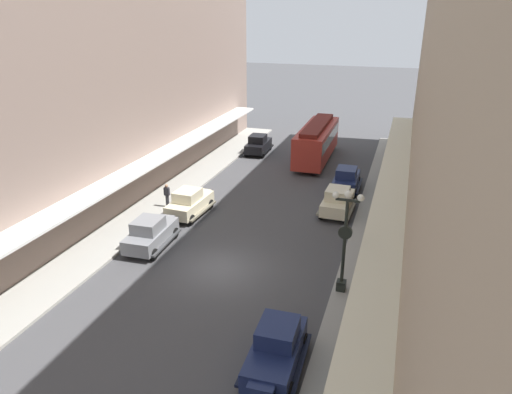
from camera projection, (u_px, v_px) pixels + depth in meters
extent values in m
plane|color=#424244|center=(221.00, 268.00, 24.68)|extent=(200.00, 200.00, 0.00)
cube|color=#99968E|center=(100.00, 246.00, 26.83)|extent=(3.00, 60.00, 0.15)
cube|color=#99968E|center=(364.00, 292.00, 22.47)|extent=(3.00, 60.00, 0.15)
cube|color=gray|center=(37.00, 102.00, 24.59)|extent=(2.50, 60.00, 16.41)
cube|color=white|center=(85.00, 198.00, 25.91)|extent=(1.80, 54.00, 0.16)
cube|color=gray|center=(460.00, 80.00, 17.89)|extent=(2.50, 60.00, 20.47)
cube|color=beige|center=(383.00, 240.00, 21.21)|extent=(1.80, 54.00, 0.16)
cube|color=#19234C|center=(276.00, 352.00, 17.54)|extent=(1.83, 3.96, 0.80)
cube|color=#19234C|center=(278.00, 332.00, 17.49)|extent=(1.50, 1.75, 0.70)
cube|color=#8C9EA8|center=(278.00, 332.00, 17.49)|extent=(1.42, 1.71, 0.42)
cube|color=#19234C|center=(261.00, 392.00, 15.63)|extent=(0.95, 0.39, 0.52)
cube|color=black|center=(300.00, 364.00, 17.42)|extent=(0.36, 3.52, 0.12)
cube|color=black|center=(252.00, 354.00, 17.91)|extent=(0.36, 3.52, 0.12)
cylinder|color=black|center=(289.00, 391.00, 16.27)|extent=(0.24, 0.69, 0.68)
cylinder|color=black|center=(245.00, 382.00, 16.69)|extent=(0.24, 0.69, 0.68)
cylinder|color=black|center=(303.00, 342.00, 18.70)|extent=(0.24, 0.69, 0.68)
cylinder|color=black|center=(265.00, 334.00, 19.12)|extent=(0.24, 0.69, 0.68)
cube|color=black|center=(258.00, 146.00, 44.31)|extent=(1.88, 3.97, 0.80)
cube|color=black|center=(258.00, 139.00, 43.81)|extent=(1.52, 1.76, 0.70)
cube|color=#8C9EA8|center=(258.00, 139.00, 43.81)|extent=(1.44, 1.73, 0.42)
cube|color=black|center=(264.00, 140.00, 46.20)|extent=(0.95, 0.40, 0.52)
cube|color=black|center=(249.00, 148.00, 44.67)|extent=(0.40, 3.52, 0.12)
cube|color=black|center=(268.00, 150.00, 44.20)|extent=(0.40, 3.52, 0.12)
cylinder|color=black|center=(254.00, 145.00, 45.88)|extent=(0.25, 0.69, 0.68)
cylinder|color=black|center=(270.00, 147.00, 45.48)|extent=(0.25, 0.69, 0.68)
cylinder|color=black|center=(246.00, 153.00, 43.44)|extent=(0.25, 0.69, 0.68)
cylinder|color=black|center=(263.00, 154.00, 43.04)|extent=(0.25, 0.69, 0.68)
cube|color=slate|center=(151.00, 235.00, 26.66)|extent=(1.88, 3.98, 0.80)
cube|color=slate|center=(148.00, 225.00, 26.15)|extent=(1.52, 1.77, 0.70)
cube|color=#8C9EA8|center=(148.00, 225.00, 26.15)|extent=(1.45, 1.73, 0.42)
cube|color=slate|center=(167.00, 220.00, 28.54)|extent=(0.95, 0.40, 0.52)
cube|color=#393A3D|center=(137.00, 238.00, 27.01)|extent=(0.41, 3.52, 0.12)
cube|color=#393A3D|center=(167.00, 242.00, 26.54)|extent=(0.41, 3.52, 0.12)
cylinder|color=black|center=(150.00, 230.00, 28.23)|extent=(0.25, 0.69, 0.68)
cylinder|color=black|center=(175.00, 233.00, 27.83)|extent=(0.25, 0.69, 0.68)
cylinder|color=black|center=(127.00, 251.00, 25.79)|extent=(0.25, 0.69, 0.68)
cylinder|color=black|center=(154.00, 254.00, 25.38)|extent=(0.25, 0.69, 0.68)
cube|color=#19234C|center=(346.00, 181.00, 35.17)|extent=(1.76, 3.92, 0.80)
cube|color=#19234C|center=(347.00, 173.00, 34.67)|extent=(1.46, 1.72, 0.70)
cube|color=#8C9EA8|center=(347.00, 173.00, 34.67)|extent=(1.39, 1.69, 0.42)
cube|color=#19234C|center=(350.00, 172.00, 37.04)|extent=(0.94, 0.37, 0.52)
cube|color=black|center=(333.00, 184.00, 35.56)|extent=(0.29, 3.51, 0.12)
cube|color=black|center=(359.00, 186.00, 35.03)|extent=(0.29, 3.51, 0.12)
cylinder|color=black|center=(338.00, 179.00, 36.75)|extent=(0.23, 0.68, 0.68)
cylinder|color=black|center=(358.00, 181.00, 36.31)|extent=(0.23, 0.68, 0.68)
cylinder|color=black|center=(332.00, 191.00, 34.34)|extent=(0.23, 0.68, 0.68)
cylinder|color=black|center=(355.00, 193.00, 33.89)|extent=(0.23, 0.68, 0.68)
cube|color=beige|center=(190.00, 205.00, 30.89)|extent=(1.88, 3.97, 0.80)
cube|color=beige|center=(187.00, 195.00, 30.39)|extent=(1.52, 1.76, 0.70)
cube|color=#8C9EA8|center=(187.00, 195.00, 30.39)|extent=(1.44, 1.73, 0.42)
cube|color=beige|center=(204.00, 193.00, 32.72)|extent=(0.95, 0.40, 0.52)
cube|color=#6D6856|center=(178.00, 207.00, 31.32)|extent=(0.40, 3.52, 0.12)
cube|color=#6D6856|center=(203.00, 211.00, 30.70)|extent=(0.40, 3.52, 0.12)
cylinder|color=black|center=(189.00, 201.00, 32.49)|extent=(0.25, 0.69, 0.68)
cylinder|color=black|center=(210.00, 204.00, 31.96)|extent=(0.25, 0.69, 0.68)
cylinder|color=black|center=(169.00, 216.00, 30.12)|extent=(0.25, 0.69, 0.68)
cylinder|color=black|center=(191.00, 220.00, 29.59)|extent=(0.25, 0.69, 0.68)
cube|color=beige|center=(338.00, 203.00, 31.19)|extent=(1.80, 3.94, 0.80)
cube|color=beige|center=(338.00, 194.00, 30.69)|extent=(1.48, 1.73, 0.70)
cube|color=#8C9EA8|center=(338.00, 194.00, 30.69)|extent=(1.41, 1.70, 0.42)
cube|color=beige|center=(343.00, 191.00, 33.03)|extent=(0.94, 0.38, 0.52)
cube|color=#6D6856|center=(323.00, 205.00, 31.61)|extent=(0.33, 3.51, 0.12)
cube|color=#6D6856|center=(351.00, 209.00, 31.01)|extent=(0.33, 3.51, 0.12)
cylinder|color=black|center=(329.00, 199.00, 32.79)|extent=(0.24, 0.69, 0.68)
cylinder|color=black|center=(352.00, 202.00, 32.28)|extent=(0.24, 0.69, 0.68)
cylinder|color=black|center=(321.00, 214.00, 30.40)|extent=(0.24, 0.69, 0.68)
cylinder|color=black|center=(346.00, 218.00, 29.90)|extent=(0.24, 0.69, 0.68)
cube|color=#A52D23|center=(317.00, 142.00, 41.77)|extent=(2.65, 9.64, 2.70)
cube|color=#5B1913|center=(317.00, 125.00, 41.20)|extent=(1.63, 8.66, 0.36)
cube|color=#8C9EA8|center=(317.00, 137.00, 41.59)|extent=(2.66, 8.87, 0.95)
cube|color=black|center=(321.00, 150.00, 44.90)|extent=(2.02, 1.23, 0.40)
cube|color=black|center=(310.00, 168.00, 39.80)|extent=(2.02, 1.23, 0.40)
cube|color=black|center=(341.00, 285.00, 22.43)|extent=(0.44, 0.44, 0.50)
cylinder|color=black|center=(345.00, 242.00, 21.55)|extent=(0.16, 0.16, 4.20)
cube|color=black|center=(348.00, 200.00, 20.77)|extent=(1.10, 0.10, 0.10)
sphere|color=white|center=(336.00, 195.00, 20.86)|extent=(0.32, 0.32, 0.32)
sphere|color=white|center=(361.00, 198.00, 20.54)|extent=(0.32, 0.32, 0.32)
sphere|color=white|center=(348.00, 194.00, 20.66)|extent=(0.36, 0.36, 0.36)
cylinder|color=black|center=(345.00, 232.00, 21.37)|extent=(0.64, 0.18, 0.64)
cylinder|color=silver|center=(346.00, 231.00, 21.45)|extent=(0.56, 0.02, 0.56)
cylinder|color=#B21E19|center=(179.00, 195.00, 33.19)|extent=(0.24, 0.24, 0.70)
sphere|color=#B21E19|center=(179.00, 190.00, 33.05)|extent=(0.20, 0.20, 0.20)
cylinder|color=slate|center=(392.00, 172.00, 37.60)|extent=(0.24, 0.24, 0.85)
cube|color=#3F598C|center=(393.00, 164.00, 37.34)|extent=(0.36, 0.22, 0.56)
sphere|color=brown|center=(394.00, 159.00, 37.19)|extent=(0.22, 0.22, 0.22)
cylinder|color=black|center=(394.00, 158.00, 37.14)|extent=(0.28, 0.28, 0.04)
cylinder|color=#2D2D33|center=(383.00, 178.00, 36.28)|extent=(0.24, 0.24, 0.85)
cube|color=white|center=(384.00, 169.00, 36.02)|extent=(0.36, 0.22, 0.56)
sphere|color=beige|center=(385.00, 164.00, 35.87)|extent=(0.22, 0.22, 0.22)
cylinder|color=black|center=(385.00, 163.00, 35.82)|extent=(0.28, 0.28, 0.04)
cylinder|color=#2D2D33|center=(167.00, 201.00, 31.91)|extent=(0.24, 0.24, 0.85)
cube|color=#26262D|center=(167.00, 191.00, 31.64)|extent=(0.36, 0.22, 0.56)
sphere|color=#9E7051|center=(166.00, 186.00, 31.49)|extent=(0.22, 0.22, 0.22)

